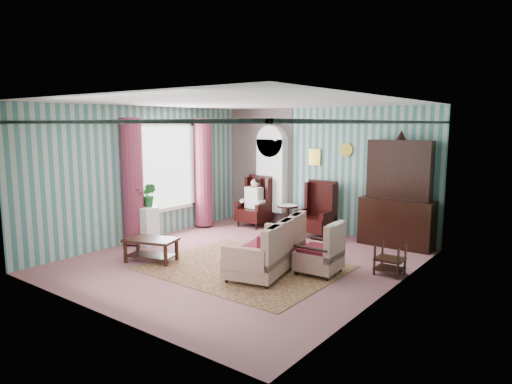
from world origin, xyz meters
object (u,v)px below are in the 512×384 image
Objects in this scene: nest_table at (390,259)px; wingback_right at (316,209)px; dresser_hutch at (398,190)px; sofa at (267,243)px; plant_stand at (145,225)px; seated_woman at (254,203)px; round_side_table at (288,218)px; wingback_left at (254,201)px; floral_armchair at (319,246)px; bookcase at (271,181)px; coffee_table at (151,250)px.

wingback_right is at bearing 146.25° from nest_table.
dresser_hutch reaches higher than wingback_right.
plant_stand is at bearing 78.97° from sofa.
dresser_hutch is at bearing 4.41° from seated_woman.
round_side_table is 0.75× the size of plant_stand.
wingback_left reaches higher than floral_armchair.
wingback_left is at bearing -122.66° from bookcase.
dresser_hutch is 3.55m from wingback_left.
dresser_hutch is at bearing 2.64° from round_side_table.
wingback_left is 2.08× the size of round_side_table.
dresser_hutch is (3.25, -0.12, 0.06)m from bookcase.
nest_table is 0.55× the size of floral_armchair.
wingback_right is 1.27× the size of floral_armchair.
bookcase is 3.25m from dresser_hutch.
round_side_table is (-2.60, -0.12, -0.88)m from dresser_hutch.
dresser_hutch is 2.40× the size of floral_armchair.
seated_woman is at bearing 94.68° from coffee_table.
dresser_hutch reaches higher than floral_armchair.
seated_woman reaches higher than coffee_table.
dresser_hutch is 5.05m from coffee_table.
wingback_right is at bearing 47.16° from plant_stand.
wingback_right is at bearing -171.23° from dresser_hutch.
bookcase is 2.28× the size of floral_armchair.
wingback_left is at bearing -175.59° from dresser_hutch.
wingback_right is at bearing -10.01° from round_side_table.
bookcase is at bearing 165.43° from wingback_right.
sofa is (0.54, -2.64, -0.13)m from wingback_right.
wingback_left is at bearing 180.00° from wingback_right.
nest_table is 0.29× the size of sofa.
plant_stand is at bearing -120.38° from round_side_table.
wingback_left is at bearing 0.00° from seated_woman.
floral_armchair is (0.80, 0.40, -0.00)m from sofa.
round_side_table is 0.61× the size of floral_armchair.
bookcase reaches higher than floral_armchair.
nest_table is 0.68× the size of plant_stand.
seated_woman is 0.96m from round_side_table.
wingback_left is 1.00× the size of wingback_right.
wingback_right is 3.82m from coffee_table.
nest_table is (3.82, -1.94, -0.85)m from bookcase.
wingback_left reaches higher than plant_stand.
seated_woman is (-0.25, -0.39, -0.53)m from bookcase.
plant_stand is (-0.80, -2.75, -0.22)m from wingback_left.
floral_armchair is at bearing -35.87° from wingback_left.
nest_table is 5.02m from plant_stand.
seated_woman is (0.00, 0.00, -0.04)m from wingback_left.
bookcase is 0.68m from wingback_left.
dresser_hutch is 1.89× the size of wingback_left.
dresser_hutch is 2.75m from round_side_table.
round_side_table is 3.70m from coffee_table.
seated_woman is at bearing 180.00° from wingback_right.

